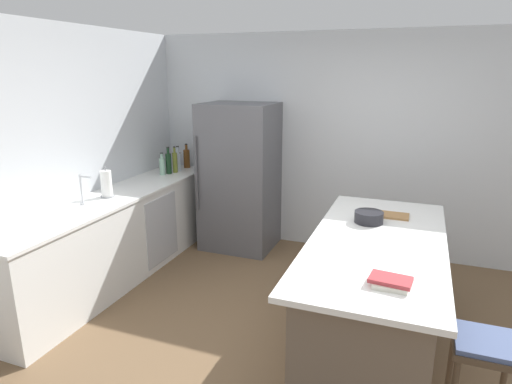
% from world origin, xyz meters
% --- Properties ---
extents(ground_plane, '(7.20, 7.20, 0.00)m').
position_xyz_m(ground_plane, '(0.00, 0.00, 0.00)').
color(ground_plane, brown).
extents(wall_rear, '(6.00, 0.10, 2.60)m').
position_xyz_m(wall_rear, '(0.00, 2.25, 1.30)').
color(wall_rear, silver).
rests_on(wall_rear, ground_plane).
extents(wall_left, '(0.10, 6.00, 2.60)m').
position_xyz_m(wall_left, '(-2.45, 0.00, 1.30)').
color(wall_left, silver).
rests_on(wall_left, ground_plane).
extents(counter_run_left, '(0.63, 3.09, 0.92)m').
position_xyz_m(counter_run_left, '(-2.10, 0.57, 0.46)').
color(counter_run_left, silver).
rests_on(counter_run_left, ground_plane).
extents(kitchen_island, '(0.99, 2.21, 0.92)m').
position_xyz_m(kitchen_island, '(0.59, 0.25, 0.47)').
color(kitchen_island, brown).
rests_on(kitchen_island, ground_plane).
extents(refrigerator, '(0.86, 0.75, 1.79)m').
position_xyz_m(refrigerator, '(-1.22, 1.84, 0.90)').
color(refrigerator, '#56565B').
rests_on(refrigerator, ground_plane).
extents(bar_stool, '(0.36, 0.36, 0.69)m').
position_xyz_m(bar_stool, '(1.28, -0.48, 0.56)').
color(bar_stool, '#473828').
rests_on(bar_stool, ground_plane).
extents(sink_faucet, '(0.15, 0.05, 0.30)m').
position_xyz_m(sink_faucet, '(-2.14, 0.19, 1.07)').
color(sink_faucet, silver).
rests_on(sink_faucet, counter_run_left).
extents(paper_towel_roll, '(0.14, 0.14, 0.31)m').
position_xyz_m(paper_towel_roll, '(-2.11, 0.49, 1.05)').
color(paper_towel_roll, gray).
rests_on(paper_towel_roll, counter_run_left).
extents(whiskey_bottle, '(0.08, 0.08, 0.32)m').
position_xyz_m(whiskey_bottle, '(-2.04, 2.01, 1.04)').
color(whiskey_bottle, brown).
rests_on(whiskey_bottle, counter_run_left).
extents(syrup_bottle, '(0.07, 0.07, 0.29)m').
position_xyz_m(syrup_bottle, '(-2.11, 1.91, 1.03)').
color(syrup_bottle, '#5B3319').
rests_on(syrup_bottle, counter_run_left).
extents(soda_bottle, '(0.08, 0.08, 0.32)m').
position_xyz_m(soda_bottle, '(-2.06, 1.81, 1.04)').
color(soda_bottle, silver).
rests_on(soda_bottle, counter_run_left).
extents(olive_oil_bottle, '(0.06, 0.06, 0.33)m').
position_xyz_m(olive_oil_bottle, '(-2.04, 1.71, 1.05)').
color(olive_oil_bottle, olive).
rests_on(olive_oil_bottle, counter_run_left).
extents(wine_bottle, '(0.07, 0.07, 0.34)m').
position_xyz_m(wine_bottle, '(-2.08, 1.62, 1.05)').
color(wine_bottle, '#19381E').
rests_on(wine_bottle, counter_run_left).
extents(gin_bottle, '(0.07, 0.07, 0.28)m').
position_xyz_m(gin_bottle, '(-2.12, 1.53, 1.03)').
color(gin_bottle, '#8CB79E').
rests_on(gin_bottle, counter_run_left).
extents(cookbook_stack, '(0.26, 0.18, 0.05)m').
position_xyz_m(cookbook_stack, '(0.73, -0.48, 0.95)').
color(cookbook_stack, silver).
rests_on(cookbook_stack, kitchen_island).
extents(mixing_bowl, '(0.24, 0.24, 0.10)m').
position_xyz_m(mixing_bowl, '(0.47, 0.62, 0.97)').
color(mixing_bowl, black).
rests_on(mixing_bowl, kitchen_island).
extents(cutting_board, '(0.34, 0.19, 0.02)m').
position_xyz_m(cutting_board, '(0.62, 0.86, 0.93)').
color(cutting_board, '#9E7042').
rests_on(cutting_board, kitchen_island).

